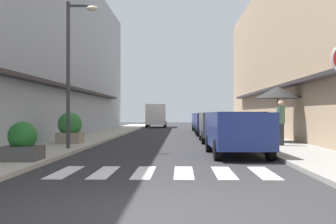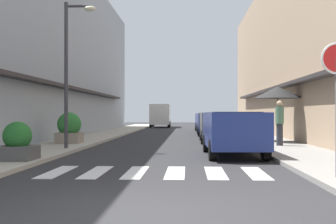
# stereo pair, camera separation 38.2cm
# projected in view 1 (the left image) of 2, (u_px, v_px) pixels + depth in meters

# --- Properties ---
(ground_plane) EXTENTS (91.15, 91.15, 0.00)m
(ground_plane) POSITION_uv_depth(u_px,v_px,m) (173.00, 140.00, 22.40)
(ground_plane) COLOR #2B2B2D
(sidewalk_left) EXTENTS (2.50, 58.00, 0.12)m
(sidewalk_left) POSITION_uv_depth(u_px,v_px,m) (88.00, 139.00, 22.54)
(sidewalk_left) COLOR #ADA899
(sidewalk_left) RESTS_ON ground_plane
(sidewalk_right) EXTENTS (2.50, 58.00, 0.12)m
(sidewalk_right) POSITION_uv_depth(u_px,v_px,m) (259.00, 139.00, 22.26)
(sidewalk_right) COLOR gray
(sidewalk_right) RESTS_ON ground_plane
(building_row_left) EXTENTS (5.50, 39.29, 10.71)m
(building_row_left) POSITION_uv_depth(u_px,v_px,m) (27.00, 44.00, 23.74)
(building_row_left) COLOR #939EA8
(building_row_left) RESTS_ON ground_plane
(building_row_right) EXTENTS (5.50, 39.29, 10.19)m
(building_row_right) POSITION_uv_depth(u_px,v_px,m) (324.00, 47.00, 23.23)
(building_row_right) COLOR tan
(building_row_right) RESTS_ON ground_plane
(crosswalk) EXTENTS (5.20, 2.20, 0.01)m
(crosswalk) POSITION_uv_depth(u_px,v_px,m) (164.00, 173.00, 10.01)
(crosswalk) COLOR silver
(crosswalk) RESTS_ON ground_plane
(parked_car_near) EXTENTS (1.90, 4.32, 1.47)m
(parked_car_near) POSITION_uv_depth(u_px,v_px,m) (237.00, 128.00, 13.96)
(parked_car_near) COLOR navy
(parked_car_near) RESTS_ON ground_plane
(parked_car_mid) EXTENTS (1.82, 4.18, 1.47)m
(parked_car_mid) POSITION_uv_depth(u_px,v_px,m) (219.00, 124.00, 20.65)
(parked_car_mid) COLOR #4C5156
(parked_car_mid) RESTS_ON ground_plane
(parked_car_far) EXTENTS (1.82, 3.94, 1.47)m
(parked_car_far) POSITION_uv_depth(u_px,v_px,m) (210.00, 121.00, 26.97)
(parked_car_far) COLOR navy
(parked_car_far) RESTS_ON ground_plane
(parked_car_distant) EXTENTS (1.89, 4.14, 1.47)m
(parked_car_distant) POSITION_uv_depth(u_px,v_px,m) (204.00, 120.00, 33.25)
(parked_car_distant) COLOR navy
(parked_car_distant) RESTS_ON ground_plane
(delivery_van) EXTENTS (2.09, 5.43, 2.37)m
(delivery_van) POSITION_uv_depth(u_px,v_px,m) (156.00, 114.00, 43.30)
(delivery_van) COLOR silver
(delivery_van) RESTS_ON ground_plane
(street_lamp) EXTENTS (1.19, 0.28, 5.47)m
(street_lamp) POSITION_uv_depth(u_px,v_px,m) (73.00, 59.00, 15.65)
(street_lamp) COLOR #38383D
(street_lamp) RESTS_ON sidewalk_left
(cafe_umbrella) EXTENTS (2.22, 2.22, 2.55)m
(cafe_umbrella) POSITION_uv_depth(u_px,v_px,m) (278.00, 93.00, 19.36)
(cafe_umbrella) COLOR #262626
(cafe_umbrella) RESTS_ON sidewalk_right
(planter_corner) EXTENTS (0.99, 0.99, 1.07)m
(planter_corner) POSITION_uv_depth(u_px,v_px,m) (22.00, 143.00, 11.63)
(planter_corner) COLOR #4C4C4C
(planter_corner) RESTS_ON sidewalk_left
(planter_midblock) EXTENTS (1.04, 1.04, 1.35)m
(planter_midblock) POSITION_uv_depth(u_px,v_px,m) (70.00, 128.00, 18.31)
(planter_midblock) COLOR gray
(planter_midblock) RESTS_ON sidewalk_left
(planter_far) EXTENTS (0.83, 0.83, 1.12)m
(planter_far) POSITION_uv_depth(u_px,v_px,m) (243.00, 126.00, 25.73)
(planter_far) COLOR gray
(planter_far) RESTS_ON sidewalk_right
(pedestrian_walking_near) EXTENTS (0.34, 0.34, 1.82)m
(pedestrian_walking_near) POSITION_uv_depth(u_px,v_px,m) (281.00, 122.00, 17.07)
(pedestrian_walking_near) COLOR #282B33
(pedestrian_walking_near) RESTS_ON sidewalk_right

